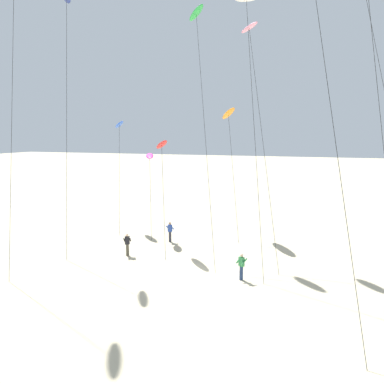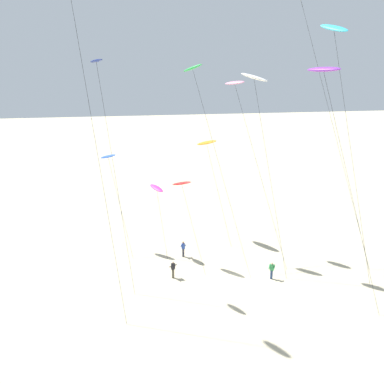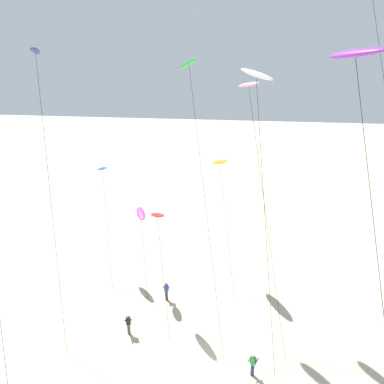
{
  "view_description": "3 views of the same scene",
  "coord_description": "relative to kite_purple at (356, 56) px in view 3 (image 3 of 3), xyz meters",
  "views": [
    {
      "loc": [
        7.62,
        -21.13,
        8.89
      ],
      "look_at": [
        -0.85,
        3.97,
        4.71
      ],
      "focal_mm": 34.41,
      "sensor_mm": 36.0,
      "label": 1
    },
    {
      "loc": [
        -9.97,
        -33.18,
        19.04
      ],
      "look_at": [
        -2.9,
        5.24,
        7.23
      ],
      "focal_mm": 40.04,
      "sensor_mm": 36.0,
      "label": 2
    },
    {
      "loc": [
        2.96,
        -15.88,
        17.63
      ],
      "look_at": [
        -1.85,
        8.46,
        8.98
      ],
      "focal_mm": 30.85,
      "sensor_mm": 36.0,
      "label": 3
    }
  ],
  "objects": [
    {
      "name": "kite_navy",
      "position": [
        -17.7,
        4.61,
        0.27
      ],
      "size": [
        2.89,
        5.45,
        19.43
      ],
      "color": "navy",
      "rests_on": "ground"
    },
    {
      "name": "kite_pink",
      "position": [
        -4.52,
        9.54,
        -1.48
      ],
      "size": [
        4.65,
        8.54,
        17.49
      ],
      "color": "pink",
      "rests_on": "ground"
    },
    {
      "name": "kite_flyer_nearest",
      "position": [
        -11.94,
        2.57,
        -17.53
      ],
      "size": [
        0.68,
        0.67,
        1.67
      ],
      "color": "#4C4738",
      "rests_on": "ground"
    },
    {
      "name": "kite_magenta",
      "position": [
        -12.72,
        8.32,
        -11.44
      ],
      "size": [
        1.59,
        2.7,
        7.37
      ],
      "color": "#D8339E",
      "rests_on": "ground"
    },
    {
      "name": "kite_green",
      "position": [
        -8.81,
        9.29,
        -0.09
      ],
      "size": [
        5.01,
        9.17,
        19.12
      ],
      "color": "green",
      "rests_on": "ground"
    },
    {
      "name": "ground_plane",
      "position": [
        -6.7,
        0.48,
        -18.43
      ],
      "size": [
        260.0,
        260.0,
        0.0
      ],
      "primitive_type": "plane",
      "color": "beige"
    },
    {
      "name": "kite_purple",
      "position": [
        0.0,
        0.0,
        0.0
      ],
      "size": [
        4.33,
        8.05,
        18.86
      ],
      "color": "purple",
      "rests_on": "ground"
    },
    {
      "name": "kite_orange",
      "position": [
        -6.75,
        12.34,
        -7.76
      ],
      "size": [
        3.11,
        5.69,
        11.36
      ],
      "color": "orange",
      "rests_on": "ground"
    },
    {
      "name": "kite_red",
      "position": [
        -10.55,
        5.93,
        -10.4
      ],
      "size": [
        2.68,
        4.57,
        8.56
      ],
      "color": "red",
      "rests_on": "ground"
    },
    {
      "name": "kite_blue",
      "position": [
        -17.34,
        11.37,
        -8.72
      ],
      "size": [
        3.0,
        5.07,
        10.28
      ],
      "color": "blue",
      "rests_on": "ground"
    },
    {
      "name": "kite_flyer_furthest",
      "position": [
        -3.1,
        0.74,
        -17.53
      ],
      "size": [
        0.72,
        0.71,
        1.67
      ],
      "color": "navy",
      "rests_on": "ground"
    },
    {
      "name": "kite_white",
      "position": [
        -3.99,
        5.26,
        -0.76
      ],
      "size": [
        3.57,
        6.02,
        18.31
      ],
      "color": "white",
      "rests_on": "ground"
    },
    {
      "name": "kite_flyer_middle",
      "position": [
        -10.29,
        6.85,
        -17.53
      ],
      "size": [
        0.54,
        0.51,
        1.67
      ],
      "color": "#33333D",
      "rests_on": "ground"
    }
  ]
}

